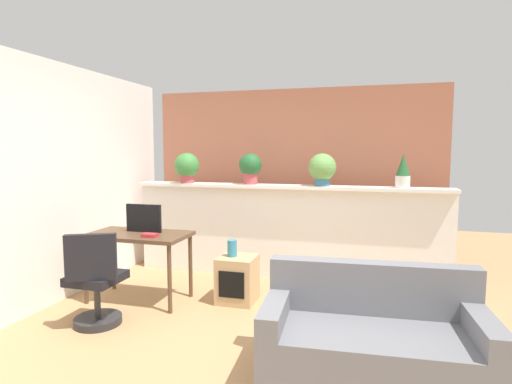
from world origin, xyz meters
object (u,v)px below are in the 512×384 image
Objects in this scene: potted_plant_0 at (187,167)px; tv_monitor at (144,218)px; potted_plant_3 at (403,171)px; desk at (138,241)px; potted_plant_2 at (322,168)px; potted_plant_1 at (250,167)px; office_chair at (95,286)px; book_on_desk at (150,235)px; vase_on_shelf at (232,248)px; side_cube_shelf at (237,279)px; couch at (372,342)px.

potted_plant_0 is 0.98× the size of tv_monitor.
desk is at bearing -156.64° from potted_plant_3.
potted_plant_2 reaches higher than potted_plant_3.
potted_plant_1 is 1.87m from potted_plant_3.
potted_plant_1 reaches higher than office_chair.
book_on_desk is (0.20, -0.22, -0.14)m from tv_monitor.
tv_monitor is at bearing -157.84° from potted_plant_3.
office_chair is at bearing -91.24° from desk.
book_on_desk is (0.18, -1.32, -0.66)m from potted_plant_0.
potted_plant_2 is at bearing 39.51° from book_on_desk.
potted_plant_2 is 0.37× the size of desk.
desk is 1.21× the size of office_chair.
potted_plant_0 is 1.57m from vase_on_shelf.
side_cube_shelf is at bearing 24.76° from book_on_desk.
office_chair is at bearing -145.46° from potted_plant_3.
vase_on_shelf is 0.11× the size of couch.
potted_plant_1 is 2.40m from office_chair.
desk is 0.68× the size of couch.
potted_plant_3 is 0.80× the size of side_cube_shelf.
tv_monitor is 1.23m from side_cube_shelf.
side_cube_shelf is (1.01, -0.93, -1.18)m from potted_plant_0.
vase_on_shelf is (-1.80, -0.96, -0.81)m from potted_plant_3.
couch is (1.42, -1.21, 0.03)m from side_cube_shelf.
potted_plant_0 is 1.48m from book_on_desk.
potted_plant_2 is at bearing 50.30° from side_cube_shelf.
potted_plant_3 is at bearing 0.65° from potted_plant_0.
vase_on_shelf is (1.00, 0.25, -0.07)m from desk.
side_cube_shelf is at bearing -82.11° from potted_plant_1.
book_on_desk reaches higher than side_cube_shelf.
book_on_desk is at bearing -152.33° from potted_plant_3.
potted_plant_2 reaches higher than potted_plant_1.
potted_plant_1 is 1.00× the size of potted_plant_2.
office_chair is at bearing -136.12° from vase_on_shelf.
office_chair reaches higher than vase_on_shelf.
office_chair is 0.74m from book_on_desk.
desk is 0.28m from book_on_desk.
potted_plant_2 is 0.25× the size of couch.
office_chair is (-2.81, -1.93, -1.02)m from potted_plant_3.
potted_plant_0 is 1.40m from desk.
potted_plant_0 is at bearing 89.08° from tv_monitor.
potted_plant_0 reaches higher than side_cube_shelf.
potted_plant_3 reaches higher than office_chair.
potted_plant_1 is 2.92m from couch.
potted_plant_1 is at bearing 179.65° from potted_plant_3.
potted_plant_0 reaches higher than potted_plant_1.
tv_monitor is at bearing -90.92° from potted_plant_0.
office_chair is 0.57× the size of couch.
potted_plant_1 is 1.54m from side_cube_shelf.
potted_plant_0 reaches higher than office_chair.
office_chair is at bearing 174.55° from couch.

